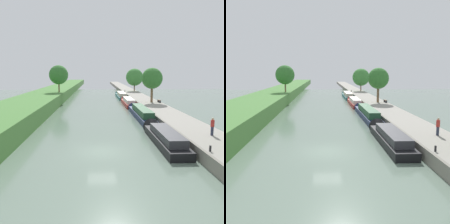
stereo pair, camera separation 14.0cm
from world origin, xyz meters
TOP-DOWN VIEW (x-y plane):
  - ground_plane at (0.00, 0.00)m, footprint 160.00×160.00m
  - right_towpath at (9.86, 0.00)m, footprint 4.38×260.00m
  - stone_quay at (7.54, 0.00)m, footprint 0.25×260.00m
  - narrowboat_black at (6.12, 2.72)m, footprint 2.03×11.80m
  - narrowboat_navy at (6.26, 16.93)m, footprint 1.83×16.22m
  - narrowboat_red at (6.15, 31.95)m, footprint 1.89×13.08m
  - narrowboat_teal at (6.13, 47.84)m, footprint 2.04×15.48m
  - tree_rightbank_midnear at (10.14, 27.33)m, footprint 3.98×3.98m
  - tree_rightbank_midfar at (11.08, 56.88)m, footprint 5.18×5.18m
  - tree_leftbank_downstream at (-8.90, 37.88)m, footprint 4.29×4.29m
  - person_walking at (10.27, 1.07)m, footprint 0.34×0.34m
  - mooring_bollard_near at (7.97, -3.77)m, footprint 0.16×0.16m
  - mooring_bollard_far at (7.97, 54.67)m, footprint 0.16×0.16m
  - park_bench at (11.60, 27.24)m, footprint 0.44×1.50m

SIDE VIEW (x-z plane):
  - ground_plane at x=0.00m, z-range 0.00..0.00m
  - right_towpath at x=9.86m, z-range 0.00..1.03m
  - stone_quay at x=7.54m, z-range 0.00..1.08m
  - narrowboat_black at x=6.12m, z-range -0.44..1.61m
  - narrowboat_teal at x=6.13m, z-range -0.48..1.69m
  - narrowboat_red at x=6.15m, z-range -0.40..1.62m
  - narrowboat_navy at x=6.26m, z-range -0.39..1.76m
  - mooring_bollard_near at x=7.97m, z-range 1.03..1.48m
  - mooring_bollard_far at x=7.97m, z-range 1.03..1.48m
  - park_bench at x=11.60m, z-range 1.14..1.61m
  - person_walking at x=10.27m, z-range 1.07..2.73m
  - tree_rightbank_midfar at x=11.08m, z-range 1.81..8.57m
  - tree_rightbank_midnear at x=10.14m, z-range 2.29..8.87m
  - tree_leftbank_downstream at x=-8.90m, z-range 3.13..9.17m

